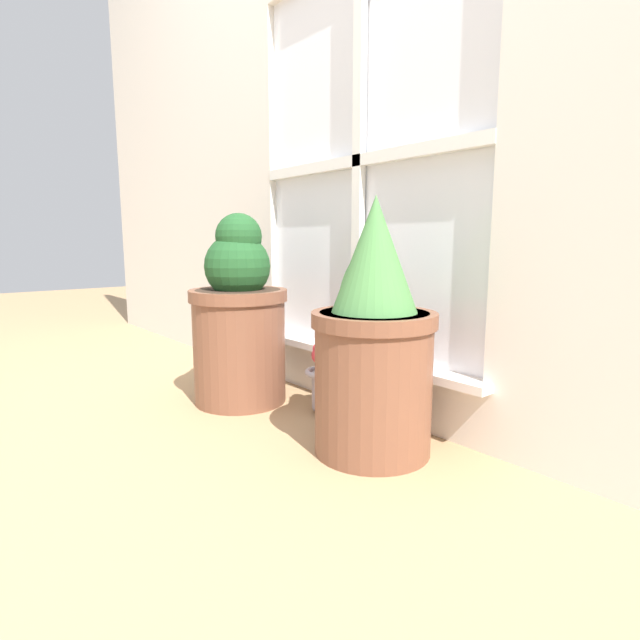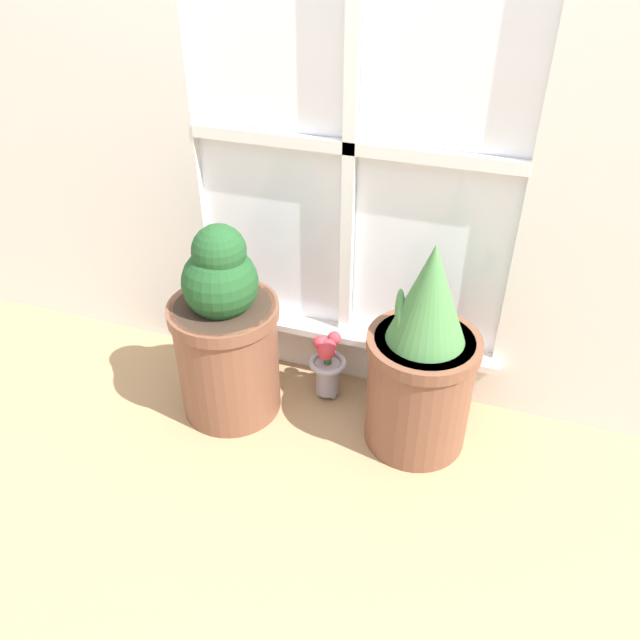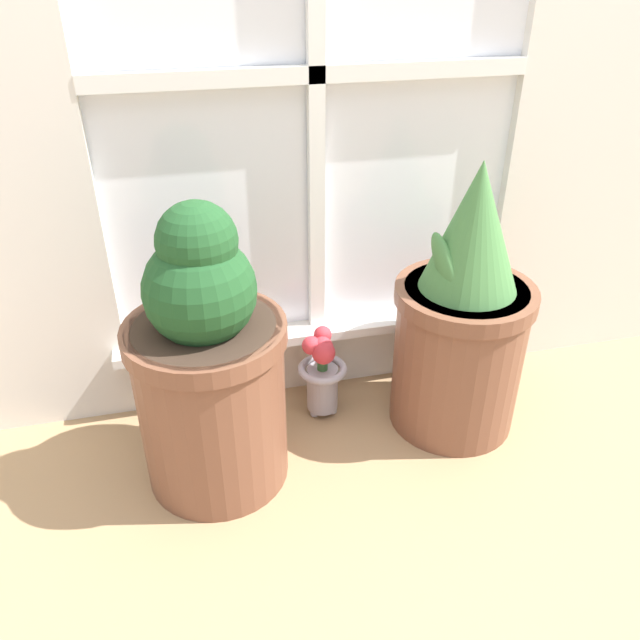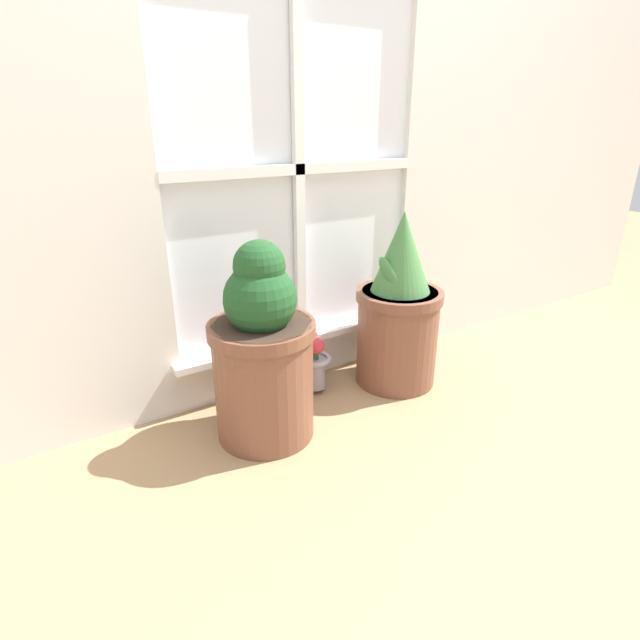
# 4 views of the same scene
# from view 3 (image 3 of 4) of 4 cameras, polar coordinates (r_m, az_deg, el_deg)

# --- Properties ---
(ground_plane) EXTENTS (10.00, 10.00, 0.00)m
(ground_plane) POSITION_cam_3_polar(r_m,az_deg,el_deg) (1.31, 6.18, -20.93)
(ground_plane) COLOR tan
(potted_plant_left) EXTENTS (0.33, 0.33, 0.64)m
(potted_plant_left) POSITION_cam_3_polar(r_m,az_deg,el_deg) (1.30, -10.15, -4.32)
(potted_plant_left) COLOR brown
(potted_plant_left) RESTS_ON ground_plane
(potted_plant_right) EXTENTS (0.32, 0.32, 0.66)m
(potted_plant_right) POSITION_cam_3_polar(r_m,az_deg,el_deg) (1.47, 12.87, 0.04)
(potted_plant_right) COLOR brown
(potted_plant_right) RESTS_ON ground_plane
(flower_vase) EXTENTS (0.12, 0.12, 0.23)m
(flower_vase) POSITION_cam_3_polar(r_m,az_deg,el_deg) (1.54, 0.17, -4.67)
(flower_vase) COLOR #99939E
(flower_vase) RESTS_ON ground_plane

